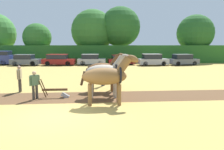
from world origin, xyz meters
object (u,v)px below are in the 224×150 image
parked_car_center_right (121,60)px  farmer_onlooker_right (19,77)px  draft_horse_lead_left (107,76)px  draft_horse_lead_right (105,72)px  parked_car_far_right (183,60)px  parked_car_center (91,60)px  parked_car_right (153,60)px  farmer_at_plow (35,83)px  tree_center (93,31)px  tree_right (195,33)px  tree_center_left (37,38)px  parked_car_left (26,60)px  farmer_beside_team (103,73)px  plow (57,92)px  tree_center_right (120,27)px  parked_car_center_left (59,60)px  draft_horse_trail_left (104,70)px

parked_car_center_right → farmer_onlooker_right: bearing=-119.2°
draft_horse_lead_left → draft_horse_lead_right: bearing=90.2°
parked_car_far_right → parked_car_center: bearing=169.5°
draft_horse_lead_left → parked_car_right: draft_horse_lead_left is taller
farmer_at_plow → tree_center: bearing=125.5°
tree_right → farmer_at_plow: 31.23m
farmer_onlooker_right → tree_center: bearing=73.0°
tree_center_left → parked_car_left: tree_center_left is taller
parked_car_center_right → parked_car_right: 4.43m
tree_center → draft_horse_lead_left: 27.60m
tree_center_left → parked_car_center: size_ratio=1.63×
farmer_beside_team → parked_car_center: farmer_beside_team is taller
parked_car_right → tree_right: bearing=32.9°
parked_car_center_right → parked_car_center: bearing=177.6°
parked_car_center_right → draft_horse_lead_right: bearing=-102.7°
parked_car_center → parked_car_center_right: size_ratio=0.97×
plow → parked_car_left: 20.41m
draft_horse_lead_right → parked_car_left: size_ratio=0.70×
parked_car_center_right → parked_car_right: size_ratio=0.95×
tree_center → parked_car_center_right: bearing=-55.4°
tree_center_right → parked_car_right: (4.22, -7.04, -5.03)m
tree_right → plow: size_ratio=4.73×
tree_right → parked_car_right: 11.18m
draft_horse_lead_right → parked_car_right: 19.17m
farmer_beside_team → parked_car_right: bearing=99.3°
tree_center_left → parked_car_center_left: bearing=-51.6°
draft_horse_trail_left → parked_car_center_right: draft_horse_trail_left is taller
parked_car_center_left → parked_car_far_right: bearing=3.3°
tree_center_left → farmer_at_plow: bearing=-72.1°
farmer_beside_team → parked_car_center_right: (2.02, 15.78, -0.21)m
draft_horse_lead_right → parked_car_left: 21.55m
draft_horse_lead_left → farmer_beside_team: (-0.37, 4.81, -0.49)m
parked_car_center_right → draft_horse_lead_left: bearing=-102.0°
parked_car_far_right → parked_car_center_right: bearing=167.0°
tree_center_left → farmer_onlooker_right: (6.61, -23.45, -3.05)m
draft_horse_lead_left → farmer_onlooker_right: size_ratio=1.77×
parked_car_center_left → farmer_onlooker_right: bearing=-81.9°
farmer_onlooker_right → parked_car_center_left: bearing=84.4°
parked_car_center → parked_car_far_right: bearing=0.2°
farmer_onlooker_right → parked_car_right: farmer_onlooker_right is taller
farmer_beside_team → draft_horse_lead_left: bearing=-53.1°
tree_center_left → draft_horse_lead_right: (11.94, -24.68, -2.62)m
parked_car_right → draft_horse_lead_right: bearing=-113.9°
draft_horse_lead_left → farmer_onlooker_right: draft_horse_lead_left is taller
tree_center_left → draft_horse_lead_left: tree_center_left is taller
parked_car_far_right → parked_car_center_left: bearing=170.3°
draft_horse_lead_left → draft_horse_trail_left: (-0.23, 3.15, -0.04)m
tree_center → tree_center_right: size_ratio=0.96×
farmer_beside_team → tree_center_left: bearing=151.1°
parked_car_left → parked_car_right: parked_car_right is taller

